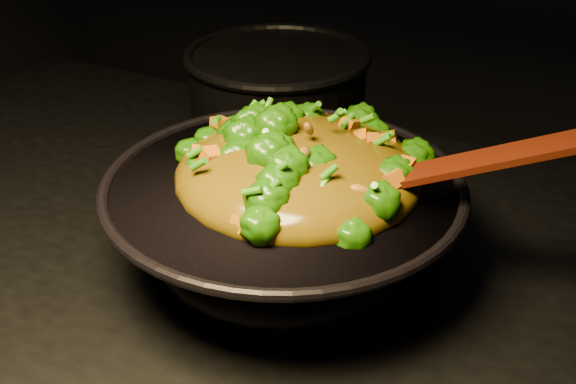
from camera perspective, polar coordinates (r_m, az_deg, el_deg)
The scene contains 4 objects.
wok at distance 0.77m, azimuth -0.34°, elevation -2.67°, with size 0.37×0.37×0.10m, color black, non-canonical shape.
stir_fry at distance 0.74m, azimuth 0.87°, elevation 4.17°, with size 0.26×0.26×0.09m, color #205A06, non-canonical shape.
spatula at distance 0.71m, azimuth 12.56°, elevation 1.91°, with size 0.26×0.04×0.01m, color #3E1905.
back_pot at distance 1.03m, azimuth -0.82°, elevation 7.41°, with size 0.25×0.25×0.14m, color black.
Camera 1 is at (0.41, -0.52, 1.37)m, focal length 45.00 mm.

